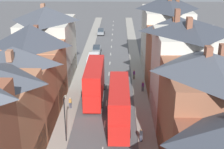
# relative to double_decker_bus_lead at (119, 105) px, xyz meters

# --- Properties ---
(pavement_left) EXTENTS (2.20, 104.00, 0.14)m
(pavement_left) POSITION_rel_double_decker_bus_lead_xyz_m (-6.89, 20.15, -2.75)
(pavement_left) COLOR gray
(pavement_left) RESTS_ON ground
(pavement_right) EXTENTS (2.20, 104.00, 0.14)m
(pavement_right) POSITION_rel_double_decker_bus_lead_xyz_m (3.31, 20.15, -2.75)
(pavement_right) COLOR gray
(pavement_right) RESTS_ON ground
(centre_line_dashes) EXTENTS (0.14, 97.80, 0.01)m
(centre_line_dashes) POSITION_rel_double_decker_bus_lead_xyz_m (-1.79, 18.15, -2.81)
(centre_line_dashes) COLOR silver
(centre_line_dashes) RESTS_ON ground
(terrace_row_left) EXTENTS (8.00, 51.64, 13.61)m
(terrace_row_left) POSITION_rel_double_decker_bus_lead_xyz_m (-11.98, -4.57, 3.23)
(terrace_row_left) COLOR #935138
(terrace_row_left) RESTS_ON ground
(terrace_row_right) EXTENTS (8.00, 55.67, 13.94)m
(terrace_row_right) POSITION_rel_double_decker_bus_lead_xyz_m (8.39, -0.26, 3.27)
(terrace_row_right) COLOR #ADB2B7
(terrace_row_right) RESTS_ON ground
(double_decker_bus_lead) EXTENTS (2.74, 10.80, 5.30)m
(double_decker_bus_lead) POSITION_rel_double_decker_bus_lead_xyz_m (0.00, 0.00, 0.00)
(double_decker_bus_lead) COLOR red
(double_decker_bus_lead) RESTS_ON ground
(double_decker_bus_mid_street) EXTENTS (2.74, 10.80, 5.30)m
(double_decker_bus_mid_street) POSITION_rel_double_decker_bus_lead_xyz_m (-3.60, 7.58, 0.00)
(double_decker_bus_mid_street) COLOR red
(double_decker_bus_mid_street) RESTS_ON ground
(car_near_silver) EXTENTS (1.90, 4.34, 1.62)m
(car_near_silver) POSITION_rel_double_decker_bus_lead_xyz_m (0.01, 12.52, -2.00)
(car_near_silver) COLOR #4C515B
(car_near_silver) RESTS_ON ground
(car_parked_left_a) EXTENTS (1.90, 4.18, 1.70)m
(car_parked_left_a) POSITION_rel_double_decker_bus_lead_xyz_m (-4.89, 30.95, -1.96)
(car_parked_left_a) COLOR gray
(car_parked_left_a) RESTS_ON ground
(car_mid_black) EXTENTS (1.90, 3.83, 1.58)m
(car_mid_black) POSITION_rel_double_decker_bus_lead_xyz_m (-4.89, 12.78, -2.02)
(car_mid_black) COLOR #B7BABF
(car_mid_black) RESTS_ON ground
(car_parked_left_b) EXTENTS (1.90, 4.15, 1.60)m
(car_parked_left_b) POSITION_rel_double_decker_bus_lead_xyz_m (-4.89, 48.25, -2.01)
(car_parked_left_b) COLOR gray
(car_parked_left_b) RESTS_ON ground
(delivery_van) EXTENTS (2.20, 5.20, 2.41)m
(delivery_van) POSITION_rel_double_decker_bus_lead_xyz_m (-4.89, 21.12, -1.48)
(delivery_van) COLOR white
(delivery_van) RESTS_ON ground
(pedestrian_mid_left) EXTENTS (0.36, 0.22, 1.61)m
(pedestrian_mid_left) POSITION_rel_double_decker_bus_lead_xyz_m (2.53, -3.95, -1.78)
(pedestrian_mid_left) COLOR #3D4256
(pedestrian_mid_left) RESTS_ON pavement_right
(pedestrian_mid_right) EXTENTS (0.36, 0.22, 1.61)m
(pedestrian_mid_right) POSITION_rel_double_decker_bus_lead_xyz_m (-6.75, 4.21, -1.78)
(pedestrian_mid_right) COLOR #3D4256
(pedestrian_mid_right) RESTS_ON pavement_left
(pedestrian_far_left) EXTENTS (0.36, 0.22, 1.61)m
(pedestrian_far_left) POSITION_rel_double_decker_bus_lead_xyz_m (3.73, 10.20, -1.78)
(pedestrian_far_left) COLOR #3D4256
(pedestrian_far_left) RESTS_ON pavement_right
(pedestrian_far_right) EXTENTS (0.36, 0.22, 1.61)m
(pedestrian_far_right) POSITION_rel_double_decker_bus_lead_xyz_m (2.60, 15.43, -1.78)
(pedestrian_far_right) COLOR brown
(pedestrian_far_right) RESTS_ON pavement_right
(street_lamp) EXTENTS (0.20, 1.12, 5.50)m
(street_lamp) POSITION_rel_double_decker_bus_lead_xyz_m (-6.04, -3.88, 0.43)
(street_lamp) COLOR black
(street_lamp) RESTS_ON ground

